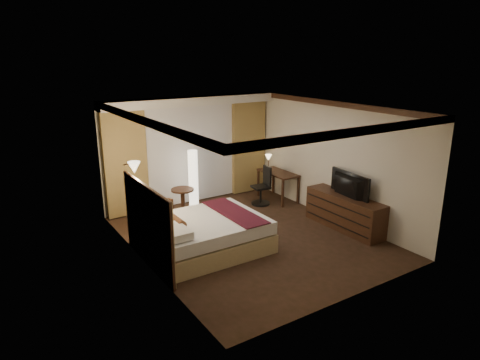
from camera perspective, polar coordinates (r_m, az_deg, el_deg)
floor at (r=9.02m, az=1.39°, el=-7.63°), size 4.50×5.50×0.01m
ceiling at (r=8.29m, az=1.52°, el=9.65°), size 4.50×5.50×0.01m
back_wall at (r=10.87m, az=-6.75°, el=3.98°), size 4.50×0.02×2.70m
left_wall at (r=7.58m, az=-12.76°, el=-1.90°), size 0.02×5.50×2.70m
right_wall at (r=9.96m, az=12.22°, el=2.55°), size 0.02×5.50×2.70m
crown_molding at (r=8.30m, az=1.52°, el=9.24°), size 4.50×5.50×0.12m
soffit at (r=10.45m, az=-6.36°, el=10.43°), size 4.50×0.50×0.20m
curtain_sheer at (r=10.82m, az=-6.54°, el=3.38°), size 2.48×0.04×2.45m
curtain_left_drape at (r=10.16m, az=-15.00°, el=2.04°), size 1.00×0.14×2.45m
curtain_right_drape at (r=11.61m, az=1.14°, el=4.38°), size 1.00×0.14×2.45m
wall_sconce at (r=8.33m, az=-13.93°, el=1.63°), size 0.24×0.24×0.24m
bed at (r=8.37m, az=-4.67°, el=-7.23°), size 2.24×1.74×0.65m
headboard at (r=7.79m, az=-12.10°, el=-6.06°), size 0.12×2.04×1.50m
armchair at (r=9.59m, az=-11.67°, el=-4.25°), size 0.89×0.90×0.69m
side_table at (r=10.34m, az=-7.62°, el=-2.77°), size 0.54×0.54×0.60m
floor_lamp at (r=10.47m, az=-6.25°, el=0.05°), size 0.31×0.31×1.48m
desk at (r=11.19m, az=5.05°, el=-0.79°), size 0.55×1.15×0.75m
desk_lamp at (r=11.36m, az=3.80°, el=2.38°), size 0.18×0.18×0.34m
office_chair at (r=10.78m, az=2.78°, el=-0.77°), size 0.53×0.53×0.98m
dresser at (r=9.61m, az=13.76°, el=-4.17°), size 0.50×1.93×0.75m
television at (r=9.37m, az=13.93°, el=-0.17°), size 0.76×1.20×0.15m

